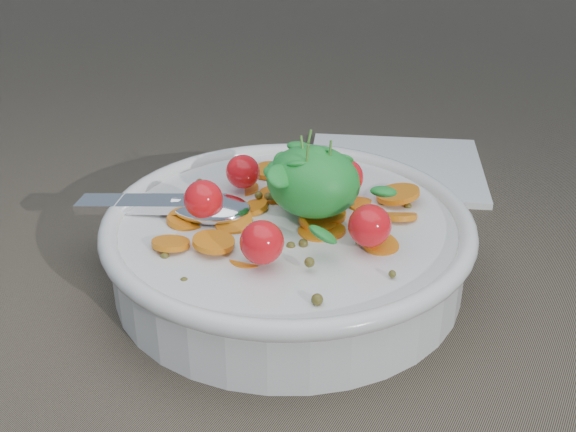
% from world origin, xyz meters
% --- Properties ---
extents(ground, '(6.00, 6.00, 0.00)m').
position_xyz_m(ground, '(0.00, 0.00, 0.00)').
color(ground, brown).
rests_on(ground, ground).
extents(bowl, '(0.30, 0.28, 0.12)m').
position_xyz_m(bowl, '(0.02, -0.02, 0.03)').
color(bowl, silver).
rests_on(bowl, ground).
extents(napkin, '(0.22, 0.21, 0.01)m').
position_xyz_m(napkin, '(0.02, 0.21, 0.00)').
color(napkin, white).
rests_on(napkin, ground).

